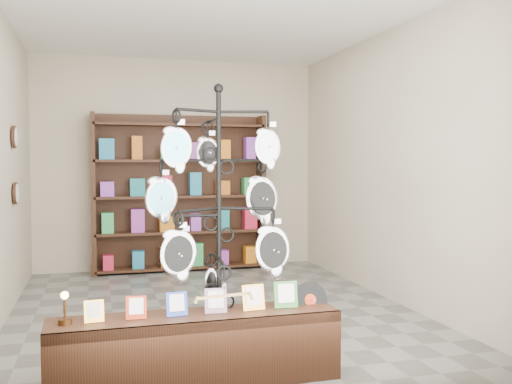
{
  "coord_description": "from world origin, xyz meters",
  "views": [
    {
      "loc": [
        -1.13,
        -5.73,
        1.53
      ],
      "look_at": [
        0.19,
        -1.0,
        1.27
      ],
      "focal_mm": 40.0,
      "sensor_mm": 36.0,
      "label": 1
    }
  ],
  "objects": [
    {
      "name": "ground",
      "position": [
        0.0,
        0.0,
        0.0
      ],
      "size": [
        5.0,
        5.0,
        0.0
      ],
      "primitive_type": "plane",
      "color": "slate",
      "rests_on": "ground"
    },
    {
      "name": "room_envelope",
      "position": [
        0.0,
        0.0,
        1.85
      ],
      "size": [
        5.0,
        5.0,
        5.0
      ],
      "color": "beige",
      "rests_on": "ground"
    },
    {
      "name": "display_tree",
      "position": [
        -0.3,
        -1.79,
        1.2
      ],
      "size": [
        1.07,
        0.94,
        2.08
      ],
      "rotation": [
        0.0,
        0.0,
        0.08
      ],
      "color": "black",
      "rests_on": "ground"
    },
    {
      "name": "front_shelf",
      "position": [
        -0.49,
        -1.9,
        0.25
      ],
      "size": [
        1.99,
        0.43,
        0.7
      ],
      "rotation": [
        0.0,
        0.0,
        0.01
      ],
      "color": "black",
      "rests_on": "ground"
    },
    {
      "name": "back_shelving",
      "position": [
        0.0,
        2.3,
        1.03
      ],
      "size": [
        2.42,
        0.36,
        2.2
      ],
      "color": "black",
      "rests_on": "ground"
    },
    {
      "name": "wall_clocks",
      "position": [
        -1.97,
        0.8,
        1.5
      ],
      "size": [
        0.03,
        0.24,
        0.84
      ],
      "color": "black",
      "rests_on": "ground"
    }
  ]
}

